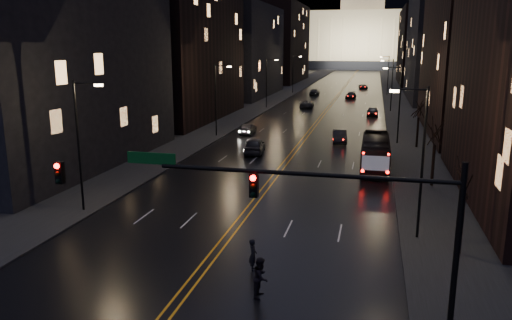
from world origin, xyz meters
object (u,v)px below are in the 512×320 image
Objects in this scene: receding_car_a at (340,136)px; pedestrian_b at (261,277)px; oncoming_car_b at (248,129)px; traffic_signal at (312,201)px; bus at (375,152)px; pedestrian_a at (253,255)px; oncoming_car_a at (255,146)px.

receding_car_a is 2.39× the size of pedestrian_b.
oncoming_car_b is 0.91× the size of receding_car_a.
traffic_signal reaches higher than bus.
traffic_signal is at bearing -156.83° from pedestrian_a.
oncoming_car_a reaches higher than receding_car_a.
receding_car_a is (-4.11, 11.81, -0.73)m from bus.
traffic_signal reaches higher than pedestrian_a.
bus is at bearing 157.11° from oncoming_car_a.
oncoming_car_a is 11.73m from oncoming_car_b.
pedestrian_a is at bearing 25.06° from pedestrian_b.
receding_car_a is at bearing 92.20° from traffic_signal.
bus is 5.60× the size of pedestrian_b.
pedestrian_a reaches higher than oncoming_car_b.
pedestrian_a is (-5.96, -24.00, -0.64)m from bus.
bus is 2.56× the size of oncoming_car_b.
traffic_signal is 3.51× the size of oncoming_car_a.
pedestrian_b is at bearing -177.62° from pedestrian_a.
pedestrian_a is (10.04, -38.79, 0.15)m from oncoming_car_b.
traffic_signal is 39.83m from receding_car_a.
traffic_signal is at bearing -94.04° from receding_car_a.
traffic_signal is at bearing 106.37° from oncoming_car_b.
bus is 24.74m from pedestrian_a.
traffic_signal reaches higher than receding_car_a.
receding_car_a is 38.39m from pedestrian_b.
oncoming_car_a is 31.09m from pedestrian_b.
oncoming_car_b is at bearing 107.49° from traffic_signal.
pedestrian_a is at bearing 96.49° from oncoming_car_a.
bus is at bearing -6.66° from pedestrian_b.
oncoming_car_a is at bearing -141.78° from receding_car_a.
traffic_signal reaches higher than pedestrian_b.
oncoming_car_b is at bearing 137.28° from bus.
bus is 27.04m from pedestrian_b.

